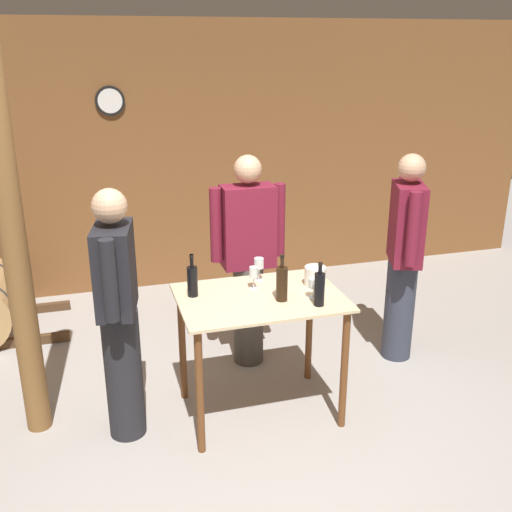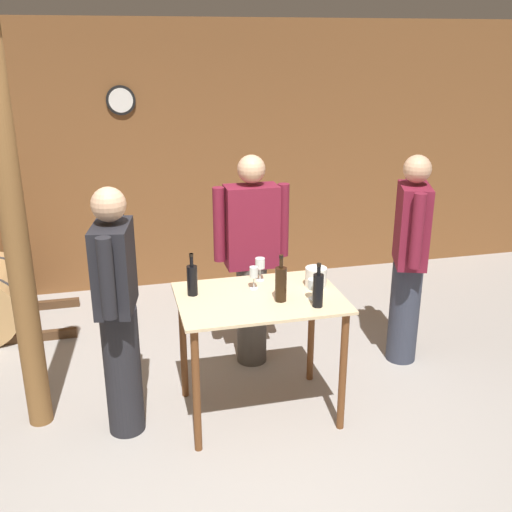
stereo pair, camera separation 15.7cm
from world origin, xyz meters
The scene contains 14 objects.
ground_plane centered at (0.00, 0.00, 0.00)m, with size 14.00×14.00×0.00m, color #9E9993.
back_wall centered at (0.00, 2.97, 1.35)m, with size 8.40×0.08×2.70m.
tasting_table centered at (0.24, 0.40, 0.73)m, with size 1.09×0.76×0.89m.
wooden_post centered at (-1.26, 0.65, 1.35)m, with size 0.16×0.16×2.70m.
wine_bottle_far_left centered at (-0.19, 0.54, 1.00)m, with size 0.07×0.07×0.29m.
wine_bottle_left centered at (0.36, 0.30, 1.01)m, with size 0.08×0.08×0.32m.
wine_bottle_center centered at (0.56, 0.16, 1.01)m, with size 0.07×0.07×0.29m.
wine_glass_near_left centered at (0.23, 0.54, 1.00)m, with size 0.06×0.06×0.16m.
wine_glass_near_center centered at (0.31, 0.68, 1.01)m, with size 0.07×0.07×0.17m.
wine_glass_near_right centered at (0.57, 0.28, 0.99)m, with size 0.07×0.07×0.14m.
ice_bucket centered at (0.66, 0.48, 0.96)m, with size 0.15×0.15×0.13m.
person_host centered at (1.56, 0.85, 0.90)m, with size 0.34×0.56×1.69m.
person_visitor_with_scarf centered at (0.36, 1.12, 0.90)m, with size 0.59×0.24×1.70m.
person_visitor_bearded centered at (-0.68, 0.42, 0.89)m, with size 0.29×0.58×1.68m.
Camera 1 is at (-0.80, -3.08, 2.49)m, focal length 42.00 mm.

